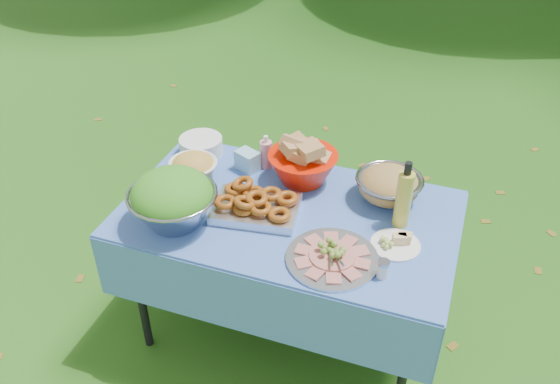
# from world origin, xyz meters

# --- Properties ---
(ground) EXTENTS (80.00, 80.00, 0.00)m
(ground) POSITION_xyz_m (0.00, 0.00, 0.00)
(ground) COLOR #0B3309
(ground) RESTS_ON ground
(picnic_table) EXTENTS (1.46, 0.86, 0.76)m
(picnic_table) POSITION_xyz_m (0.00, 0.00, 0.38)
(picnic_table) COLOR #7EB8F2
(picnic_table) RESTS_ON ground
(salad_bowl) EXTENTS (0.46, 0.46, 0.25)m
(salad_bowl) POSITION_xyz_m (-0.43, -0.23, 0.88)
(salad_bowl) COLOR #989BA1
(salad_bowl) RESTS_ON picnic_table
(pasta_bowl_white) EXTENTS (0.27, 0.27, 0.13)m
(pasta_bowl_white) POSITION_xyz_m (-0.51, 0.10, 0.82)
(pasta_bowl_white) COLOR white
(pasta_bowl_white) RESTS_ON picnic_table
(plate_stack) EXTENTS (0.26, 0.26, 0.09)m
(plate_stack) POSITION_xyz_m (-0.57, 0.31, 0.81)
(plate_stack) COLOR white
(plate_stack) RESTS_ON picnic_table
(wipes_box) EXTENTS (0.13, 0.11, 0.10)m
(wipes_box) POSITION_xyz_m (-0.30, 0.26, 0.81)
(wipes_box) COLOR #8AC3D8
(wipes_box) RESTS_ON picnic_table
(sanitizer_bottle) EXTENTS (0.08, 0.08, 0.17)m
(sanitizer_bottle) POSITION_xyz_m (-0.22, 0.31, 0.85)
(sanitizer_bottle) COLOR pink
(sanitizer_bottle) RESTS_ON picnic_table
(bread_bowl) EXTENTS (0.43, 0.43, 0.22)m
(bread_bowl) POSITION_xyz_m (-0.02, 0.26, 0.87)
(bread_bowl) COLOR red
(bread_bowl) RESTS_ON picnic_table
(pasta_bowl_steel) EXTENTS (0.35, 0.35, 0.16)m
(pasta_bowl_steel) POSITION_xyz_m (0.39, 0.24, 0.84)
(pasta_bowl_steel) COLOR #989BA1
(pasta_bowl_steel) RESTS_ON picnic_table
(fried_tray) EXTENTS (0.40, 0.31, 0.09)m
(fried_tray) POSITION_xyz_m (-0.13, -0.05, 0.80)
(fried_tray) COLOR silver
(fried_tray) RESTS_ON picnic_table
(charcuterie_platter) EXTENTS (0.45, 0.45, 0.09)m
(charcuterie_platter) POSITION_xyz_m (0.27, -0.23, 0.80)
(charcuterie_platter) COLOR silver
(charcuterie_platter) RESTS_ON picnic_table
(oil_bottle) EXTENTS (0.09, 0.09, 0.31)m
(oil_bottle) POSITION_xyz_m (0.48, 0.08, 0.92)
(oil_bottle) COLOR gold
(oil_bottle) RESTS_ON picnic_table
(cheese_plate) EXTENTS (0.24, 0.24, 0.06)m
(cheese_plate) POSITION_xyz_m (0.49, -0.07, 0.79)
(cheese_plate) COLOR white
(cheese_plate) RESTS_ON picnic_table
(shaker) EXTENTS (0.06, 0.06, 0.08)m
(shaker) POSITION_xyz_m (0.47, -0.26, 0.80)
(shaker) COLOR silver
(shaker) RESTS_ON picnic_table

